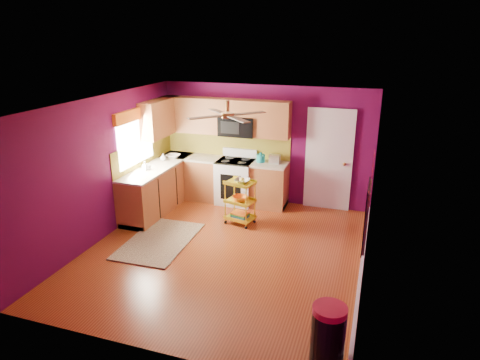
% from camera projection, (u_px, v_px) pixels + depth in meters
% --- Properties ---
extents(ground, '(5.00, 5.00, 0.00)m').
position_uv_depth(ground, '(225.00, 251.00, 7.21)').
color(ground, maroon).
rests_on(ground, ground).
extents(room_envelope, '(4.54, 5.04, 2.52)m').
position_uv_depth(room_envelope, '(225.00, 159.00, 6.67)').
color(room_envelope, '#56093D').
rests_on(room_envelope, ground).
extents(lower_cabinets, '(2.81, 2.31, 0.94)m').
position_uv_depth(lower_cabinets, '(195.00, 184.00, 9.10)').
color(lower_cabinets, brown).
rests_on(lower_cabinets, ground).
extents(electric_range, '(0.76, 0.66, 1.13)m').
position_uv_depth(electric_range, '(236.00, 181.00, 9.16)').
color(electric_range, white).
rests_on(electric_range, ground).
extents(upper_cabinetry, '(2.80, 2.30, 1.26)m').
position_uv_depth(upper_cabinetry, '(204.00, 118.00, 8.94)').
color(upper_cabinetry, brown).
rests_on(upper_cabinetry, ground).
extents(left_window, '(0.08, 1.35, 1.08)m').
position_uv_depth(left_window, '(135.00, 129.00, 8.24)').
color(left_window, white).
rests_on(left_window, ground).
extents(panel_door, '(0.95, 0.11, 2.15)m').
position_uv_depth(panel_door, '(329.00, 161.00, 8.69)').
color(panel_door, white).
rests_on(panel_door, ground).
extents(right_wall_art, '(0.04, 2.74, 1.04)m').
position_uv_depth(right_wall_art, '(370.00, 193.00, 5.77)').
color(right_wall_art, black).
rests_on(right_wall_art, ground).
extents(ceiling_fan, '(1.01, 1.01, 0.26)m').
position_uv_depth(ceiling_fan, '(228.00, 115.00, 6.64)').
color(ceiling_fan, '#BF8C3F').
rests_on(ceiling_fan, ground).
extents(shag_rug, '(1.10, 1.74, 0.02)m').
position_uv_depth(shag_rug, '(159.00, 241.00, 7.56)').
color(shag_rug, '#321E10').
rests_on(shag_rug, ground).
extents(rolling_cart, '(0.60, 0.49, 0.94)m').
position_uv_depth(rolling_cart, '(240.00, 200.00, 8.12)').
color(rolling_cart, yellow).
rests_on(rolling_cart, ground).
extents(trash_can, '(0.46, 0.47, 0.73)m').
position_uv_depth(trash_can, '(328.00, 335.00, 4.67)').
color(trash_can, black).
rests_on(trash_can, ground).
extents(teal_kettle, '(0.18, 0.18, 0.21)m').
position_uv_depth(teal_kettle, '(261.00, 158.00, 8.89)').
color(teal_kettle, teal).
rests_on(teal_kettle, lower_cabinets).
extents(toaster, '(0.22, 0.15, 0.18)m').
position_uv_depth(toaster, '(275.00, 159.00, 8.81)').
color(toaster, beige).
rests_on(toaster, lower_cabinets).
extents(soap_bottle_a, '(0.08, 0.08, 0.18)m').
position_uv_depth(soap_bottle_a, '(145.00, 166.00, 8.36)').
color(soap_bottle_a, '#EA3F72').
rests_on(soap_bottle_a, lower_cabinets).
extents(soap_bottle_b, '(0.12, 0.12, 0.16)m').
position_uv_depth(soap_bottle_b, '(163.00, 157.00, 8.98)').
color(soap_bottle_b, white).
rests_on(soap_bottle_b, lower_cabinets).
extents(counter_dish, '(0.29, 0.29, 0.07)m').
position_uv_depth(counter_dish, '(173.00, 156.00, 9.21)').
color(counter_dish, white).
rests_on(counter_dish, lower_cabinets).
extents(counter_cup, '(0.13, 0.13, 0.10)m').
position_uv_depth(counter_cup, '(148.00, 167.00, 8.40)').
color(counter_cup, white).
rests_on(counter_cup, lower_cabinets).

